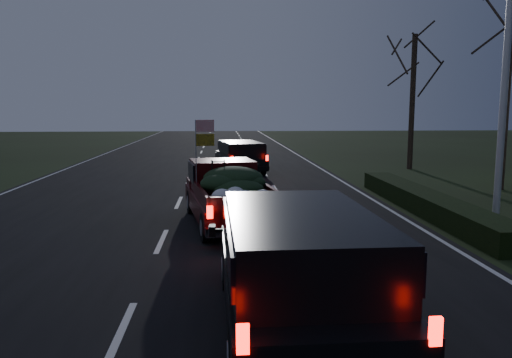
{
  "coord_description": "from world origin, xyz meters",
  "views": [
    {
      "loc": [
        1.46,
        -11.83,
        3.18
      ],
      "look_at": [
        2.39,
        1.47,
        1.3
      ],
      "focal_mm": 35.0,
      "sensor_mm": 36.0,
      "label": 1
    }
  ],
  "objects_px": {
    "pickup_truck": "(228,190)",
    "rear_suv": "(299,258)",
    "lead_suv": "(241,154)",
    "light_pole": "(509,26)"
  },
  "relations": [
    {
      "from": "pickup_truck",
      "to": "rear_suv",
      "type": "distance_m",
      "value": 6.89
    },
    {
      "from": "lead_suv",
      "to": "light_pole",
      "type": "bearing_deg",
      "value": -66.49
    },
    {
      "from": "light_pole",
      "to": "rear_suv",
      "type": "bearing_deg",
      "value": -134.62
    },
    {
      "from": "light_pole",
      "to": "pickup_truck",
      "type": "relative_size",
      "value": 1.78
    },
    {
      "from": "pickup_truck",
      "to": "light_pole",
      "type": "bearing_deg",
      "value": -7.5
    },
    {
      "from": "light_pole",
      "to": "pickup_truck",
      "type": "distance_m",
      "value": 9.08
    },
    {
      "from": "light_pole",
      "to": "pickup_truck",
      "type": "xyz_separation_m",
      "value": [
        -7.88,
        -0.23,
        -4.52
      ]
    },
    {
      "from": "pickup_truck",
      "to": "rear_suv",
      "type": "bearing_deg",
      "value": -91.54
    },
    {
      "from": "light_pole",
      "to": "rear_suv",
      "type": "distance_m",
      "value": 10.84
    },
    {
      "from": "pickup_truck",
      "to": "lead_suv",
      "type": "height_order",
      "value": "pickup_truck"
    }
  ]
}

